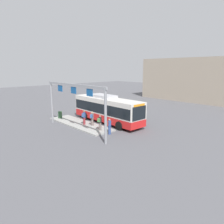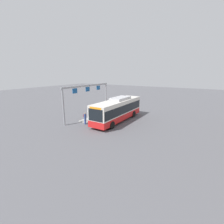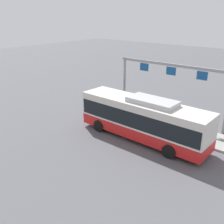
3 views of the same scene
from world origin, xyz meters
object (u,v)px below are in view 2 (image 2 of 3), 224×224
Objects in this scene: trash_bin at (115,107)px; bus_main at (118,109)px; person_boarding at (90,115)px; person_waiting_mid at (101,112)px; person_waiting_far at (103,111)px; person_waiting_near at (85,118)px.

bus_main is at bearing 33.10° from trash_bin.
bus_main is at bearing 19.78° from person_boarding.
person_boarding is at bearing 2.86° from trash_bin.
trash_bin is at bearing 67.39° from person_waiting_mid.
person_waiting_far is (-0.63, -3.08, -0.76)m from bus_main.
bus_main is 6.37× the size of person_waiting_near.
bus_main reaches higher than person_waiting_far.
bus_main is 6.37× the size of person_waiting_mid.
person_waiting_near is at bearing -37.77° from bus_main.
person_waiting_near is 9.34m from trash_bin.
person_waiting_near is (3.81, -3.04, -0.92)m from bus_main.
bus_main reaches higher than trash_bin.
bus_main is 4.11m from person_boarding.
person_waiting_near is 3.44m from person_waiting_mid.
bus_main is 2.79m from person_waiting_mid.
person_boarding is 2.16m from person_waiting_mid.
person_waiting_near is (1.33, 0.15, -0.16)m from person_boarding.
bus_main is 11.82× the size of trash_bin.
bus_main reaches higher than person_waiting_mid.
person_waiting_mid is 1.00× the size of person_waiting_far.
trash_bin is (-9.32, -0.55, -0.28)m from person_waiting_near.
person_waiting_mid reaches higher than person_waiting_near.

